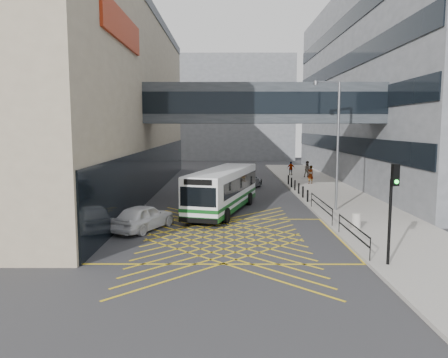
{
  "coord_description": "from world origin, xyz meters",
  "views": [
    {
      "loc": [
        0.08,
        -22.29,
        5.74
      ],
      "look_at": [
        0.0,
        4.0,
        2.6
      ],
      "focal_mm": 35.0,
      "sensor_mm": 36.0,
      "label": 1
    }
  ],
  "objects_px": {
    "car_silver": "(245,180)",
    "pedestrian_c": "(291,168)",
    "traffic_light": "(392,200)",
    "street_lamp": "(335,138)",
    "bus": "(223,189)",
    "car_dark": "(223,192)",
    "pedestrian_a": "(310,175)",
    "litter_bin": "(356,221)",
    "car_white": "(143,217)",
    "pedestrian_b": "(308,169)"
  },
  "relations": [
    {
      "from": "bus",
      "to": "car_white",
      "type": "xyz_separation_m",
      "value": [
        -4.45,
        -5.39,
        -0.81
      ]
    },
    {
      "from": "car_silver",
      "to": "pedestrian_a",
      "type": "height_order",
      "value": "pedestrian_a"
    },
    {
      "from": "litter_bin",
      "to": "car_dark",
      "type": "bearing_deg",
      "value": 127.42
    },
    {
      "from": "street_lamp",
      "to": "pedestrian_b",
      "type": "height_order",
      "value": "street_lamp"
    },
    {
      "from": "car_silver",
      "to": "car_dark",
      "type": "bearing_deg",
      "value": 96.13
    },
    {
      "from": "pedestrian_a",
      "to": "pedestrian_c",
      "type": "relative_size",
      "value": 1.16
    },
    {
      "from": "traffic_light",
      "to": "litter_bin",
      "type": "bearing_deg",
      "value": 71.84
    },
    {
      "from": "street_lamp",
      "to": "traffic_light",
      "type": "bearing_deg",
      "value": -107.55
    },
    {
      "from": "car_silver",
      "to": "litter_bin",
      "type": "xyz_separation_m",
      "value": [
        5.35,
        -16.85,
        -0.2
      ]
    },
    {
      "from": "traffic_light",
      "to": "pedestrian_b",
      "type": "distance_m",
      "value": 31.35
    },
    {
      "from": "pedestrian_c",
      "to": "car_white",
      "type": "bearing_deg",
      "value": 83.13
    },
    {
      "from": "car_white",
      "to": "litter_bin",
      "type": "height_order",
      "value": "car_white"
    },
    {
      "from": "car_white",
      "to": "litter_bin",
      "type": "distance_m",
      "value": 11.82
    },
    {
      "from": "bus",
      "to": "car_dark",
      "type": "relative_size",
      "value": 2.1
    },
    {
      "from": "street_lamp",
      "to": "pedestrian_c",
      "type": "xyz_separation_m",
      "value": [
        0.34,
        21.46,
        -4.09
      ]
    },
    {
      "from": "bus",
      "to": "pedestrian_a",
      "type": "distance_m",
      "value": 16.01
    },
    {
      "from": "car_dark",
      "to": "pedestrian_b",
      "type": "bearing_deg",
      "value": -124.2
    },
    {
      "from": "car_white",
      "to": "car_silver",
      "type": "bearing_deg",
      "value": -86.35
    },
    {
      "from": "pedestrian_a",
      "to": "bus",
      "type": "bearing_deg",
      "value": 34.61
    },
    {
      "from": "car_white",
      "to": "pedestrian_c",
      "type": "distance_m",
      "value": 29.31
    },
    {
      "from": "bus",
      "to": "car_white",
      "type": "bearing_deg",
      "value": -113.86
    },
    {
      "from": "pedestrian_a",
      "to": "pedestrian_b",
      "type": "xyz_separation_m",
      "value": [
        0.77,
        5.56,
        -0.0
      ]
    },
    {
      "from": "car_dark",
      "to": "litter_bin",
      "type": "relative_size",
      "value": 5.97
    },
    {
      "from": "car_silver",
      "to": "pedestrian_c",
      "type": "xyz_separation_m",
      "value": [
        5.76,
        10.09,
        0.16
      ]
    },
    {
      "from": "bus",
      "to": "car_silver",
      "type": "distance_m",
      "value": 11.37
    },
    {
      "from": "litter_bin",
      "to": "pedestrian_c",
      "type": "distance_m",
      "value": 26.94
    },
    {
      "from": "litter_bin",
      "to": "pedestrian_a",
      "type": "xyz_separation_m",
      "value": [
        1.18,
        19.22,
        0.48
      ]
    },
    {
      "from": "car_white",
      "to": "car_dark",
      "type": "xyz_separation_m",
      "value": [
        4.44,
        9.34,
        0.04
      ]
    },
    {
      "from": "litter_bin",
      "to": "pedestrian_a",
      "type": "distance_m",
      "value": 19.26
    },
    {
      "from": "traffic_light",
      "to": "car_white",
      "type": "bearing_deg",
      "value": 135.96
    },
    {
      "from": "car_white",
      "to": "traffic_light",
      "type": "height_order",
      "value": "traffic_light"
    },
    {
      "from": "street_lamp",
      "to": "pedestrian_c",
      "type": "relative_size",
      "value": 5.47
    },
    {
      "from": "car_dark",
      "to": "street_lamp",
      "type": "xyz_separation_m",
      "value": [
        7.46,
        -4.16,
        4.24
      ]
    },
    {
      "from": "pedestrian_a",
      "to": "pedestrian_b",
      "type": "height_order",
      "value": "pedestrian_a"
    },
    {
      "from": "car_dark",
      "to": "traffic_light",
      "type": "distance_m",
      "value": 17.57
    },
    {
      "from": "traffic_light",
      "to": "pedestrian_c",
      "type": "bearing_deg",
      "value": 75.08
    },
    {
      "from": "traffic_light",
      "to": "street_lamp",
      "type": "bearing_deg",
      "value": 73.71
    },
    {
      "from": "pedestrian_b",
      "to": "traffic_light",
      "type": "bearing_deg",
      "value": -96.41
    },
    {
      "from": "pedestrian_c",
      "to": "car_dark",
      "type": "bearing_deg",
      "value": 83.53
    },
    {
      "from": "pedestrian_b",
      "to": "car_white",
      "type": "bearing_deg",
      "value": -121.17
    },
    {
      "from": "car_silver",
      "to": "traffic_light",
      "type": "xyz_separation_m",
      "value": [
        4.79,
        -23.26,
        2.07
      ]
    },
    {
      "from": "bus",
      "to": "street_lamp",
      "type": "relative_size",
      "value": 1.24
    },
    {
      "from": "litter_bin",
      "to": "car_white",
      "type": "bearing_deg",
      "value": 178.56
    },
    {
      "from": "traffic_light",
      "to": "pedestrian_c",
      "type": "distance_m",
      "value": 33.42
    },
    {
      "from": "car_silver",
      "to": "street_lamp",
      "type": "height_order",
      "value": "street_lamp"
    },
    {
      "from": "pedestrian_a",
      "to": "pedestrian_c",
      "type": "distance_m",
      "value": 7.75
    },
    {
      "from": "car_silver",
      "to": "pedestrian_c",
      "type": "distance_m",
      "value": 11.62
    },
    {
      "from": "car_silver",
      "to": "street_lamp",
      "type": "bearing_deg",
      "value": 137.36
    },
    {
      "from": "street_lamp",
      "to": "pedestrian_c",
      "type": "height_order",
      "value": "street_lamp"
    },
    {
      "from": "pedestrian_a",
      "to": "pedestrian_b",
      "type": "relative_size",
      "value": 1.0
    }
  ]
}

